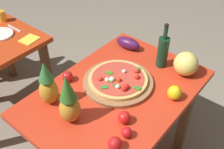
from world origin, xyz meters
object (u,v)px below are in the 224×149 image
object	(u,v)px
pineapple_left	(69,101)
napkin_folded	(29,39)
display_table	(117,101)
bell_pepper	(174,93)
knife_utensil	(14,28)
pineapple_right	(48,85)
eggplant	(128,43)
tomato_near_board	(67,76)
melon	(186,64)
dinner_plate	(0,34)
pizza_board	(118,82)
drinking_glass_juice	(2,16)
pizza	(118,79)
tomato_by_bottle	(124,117)
tomato_beside_pepper	(127,132)
tomato_at_corner	(115,144)
wine_bottle	(163,51)

from	to	relation	value
pineapple_left	napkin_folded	size ratio (longest dim) A/B	2.33
display_table	bell_pepper	size ratio (longest dim) A/B	12.32
pineapple_left	bell_pepper	xyz separation A→B (m)	(0.52, -0.37, -0.10)
napkin_folded	knife_utensil	bearing A→B (deg)	83.68
display_table	pineapple_right	size ratio (longest dim) A/B	3.93
knife_utensil	eggplant	bearing A→B (deg)	-68.08
tomato_near_board	knife_utensil	bearing A→B (deg)	78.37
melon	dinner_plate	world-z (taller)	melon
display_table	dinner_plate	world-z (taller)	dinner_plate
pizza_board	napkin_folded	xyz separation A→B (m)	(-0.04, 0.89, -0.01)
melon	napkin_folded	size ratio (longest dim) A/B	1.18
drinking_glass_juice	dinner_plate	size ratio (longest dim) A/B	0.45
display_table	pizza	xyz separation A→B (m)	(0.06, 0.04, 0.14)
tomato_near_board	tomato_by_bottle	bearing A→B (deg)	-95.00
melon	pizza_board	bearing A→B (deg)	142.18
tomato_beside_pepper	display_table	bearing A→B (deg)	46.67
pineapple_left	tomato_at_corner	size ratio (longest dim) A/B	4.42
wine_bottle	dinner_plate	bearing A→B (deg)	111.81
pizza	wine_bottle	distance (m)	0.38
display_table	pineapple_right	world-z (taller)	pineapple_right
pizza_board	tomato_by_bottle	world-z (taller)	tomato_by_bottle
pizza_board	dinner_plate	bearing A→B (deg)	97.62
eggplant	display_table	bearing A→B (deg)	-151.27
tomato_beside_pepper	pineapple_right	bearing A→B (deg)	99.72
tomato_by_bottle	knife_utensil	distance (m)	1.39
pizza_board	pineapple_left	xyz separation A→B (m)	(-0.41, 0.01, 0.13)
pineapple_left	tomato_beside_pepper	size ratio (longest dim) A/B	5.42
tomato_beside_pepper	knife_utensil	size ratio (longest dim) A/B	0.33
pineapple_right	tomato_at_corner	xyz separation A→B (m)	(-0.01, -0.51, -0.10)
wine_bottle	knife_utensil	world-z (taller)	wine_bottle
melon	napkin_folded	bearing A→B (deg)	109.19
napkin_folded	tomato_near_board	bearing A→B (deg)	-103.69
pineapple_right	bell_pepper	size ratio (longest dim) A/B	3.14
pizza_board	drinking_glass_juice	world-z (taller)	drinking_glass_juice
pineapple_left	dinner_plate	xyz separation A→B (m)	(0.26, 1.12, -0.14)
drinking_glass_juice	napkin_folded	distance (m)	0.44
eggplant	drinking_glass_juice	world-z (taller)	drinking_glass_juice
pineapple_right	display_table	bearing A→B (deg)	-37.27
eggplant	tomato_near_board	size ratio (longest dim) A/B	2.81
display_table	pizza_board	xyz separation A→B (m)	(0.06, 0.04, 0.11)
pineapple_left	bell_pepper	size ratio (longest dim) A/B	3.40
pizza	display_table	bearing A→B (deg)	-148.01
drinking_glass_juice	tomato_by_bottle	bearing A→B (deg)	-98.77
pizza	tomato_near_board	distance (m)	0.34
display_table	pizza	distance (m)	0.15
tomato_by_bottle	tomato_near_board	xyz separation A→B (m)	(0.04, 0.51, -0.00)
pineapple_left	tomato_by_bottle	size ratio (longest dim) A/B	4.45
tomato_near_board	dinner_plate	bearing A→B (deg)	87.54
tomato_by_bottle	wine_bottle	bearing A→B (deg)	10.96
wine_bottle	eggplant	size ratio (longest dim) A/B	1.65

